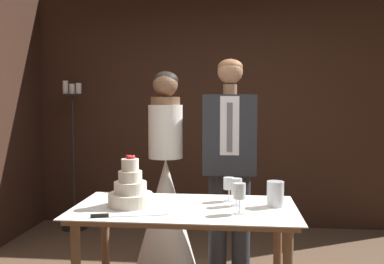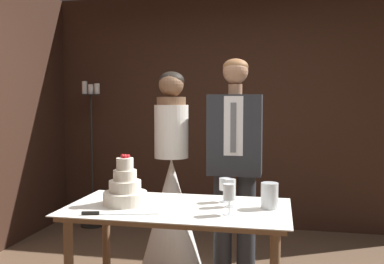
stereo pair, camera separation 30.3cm
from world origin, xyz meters
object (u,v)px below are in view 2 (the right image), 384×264
at_px(cake_table, 178,222).
at_px(cake_knife, 105,213).
at_px(bride, 172,200).
at_px(hurricane_candle, 270,196).
at_px(wine_glass_near, 225,185).
at_px(tiered_cake, 125,189).
at_px(groom, 235,157).
at_px(wine_glass_middle, 230,189).
at_px(wine_glass_far, 229,193).
at_px(candle_stand, 92,153).

distance_m(cake_table, cake_knife, 0.47).
bearing_deg(bride, cake_table, -73.12).
bearing_deg(hurricane_candle, wine_glass_near, 158.25).
distance_m(tiered_cake, groom, 1.07).
bearing_deg(cake_table, wine_glass_middle, 10.86).
relative_size(tiered_cake, groom, 0.18).
distance_m(tiered_cake, wine_glass_near, 0.64).
bearing_deg(groom, wine_glass_middle, -86.12).
bearing_deg(cake_table, wine_glass_far, -21.39).
xyz_separation_m(cake_table, tiered_cake, (-0.34, -0.01, 0.20)).
xyz_separation_m(tiered_cake, candle_stand, (-1.16, 2.02, -0.04)).
distance_m(cake_table, bride, 0.90).
relative_size(wine_glass_near, hurricane_candle, 0.99).
xyz_separation_m(cake_table, groom, (0.26, 0.86, 0.31)).
height_order(cake_knife, hurricane_candle, hurricane_candle).
bearing_deg(cake_table, bride, 106.88).
distance_m(tiered_cake, wine_glass_middle, 0.66).
xyz_separation_m(cake_table, cake_knife, (-0.36, -0.27, 0.11)).
height_order(wine_glass_far, groom, groom).
bearing_deg(wine_glass_far, tiered_cake, 169.91).
height_order(wine_glass_near, groom, groom).
bearing_deg(hurricane_candle, wine_glass_far, -138.65).
height_order(wine_glass_near, wine_glass_middle, wine_glass_middle).
relative_size(wine_glass_far, groom, 0.10).
bearing_deg(wine_glass_near, cake_knife, -144.46).
xyz_separation_m(tiered_cake, wine_glass_far, (0.67, -0.12, 0.03)).
relative_size(wine_glass_middle, groom, 0.10).
bearing_deg(cake_table, tiered_cake, -178.23).
height_order(tiered_cake, wine_glass_near, tiered_cake).
xyz_separation_m(wine_glass_far, groom, (-0.07, 0.99, 0.08)).
bearing_deg(tiered_cake, hurricane_candle, 4.86).
bearing_deg(bride, wine_glass_far, -59.10).
relative_size(cake_table, wine_glass_middle, 7.98).
xyz_separation_m(cake_knife, candle_stand, (-1.13, 2.28, 0.05)).
height_order(bride, groom, groom).
bearing_deg(tiered_cake, wine_glass_near, 17.38).
height_order(wine_glass_far, hurricane_candle, wine_glass_far).
distance_m(wine_glass_near, groom, 0.69).
relative_size(wine_glass_near, wine_glass_middle, 0.91).
height_order(wine_glass_middle, candle_stand, candle_stand).
xyz_separation_m(wine_glass_middle, bride, (-0.58, 0.80, -0.28)).
relative_size(cake_knife, hurricane_candle, 2.77).
relative_size(wine_glass_far, bride, 0.11).
bearing_deg(cake_knife, wine_glass_middle, 11.76).
distance_m(wine_glass_middle, wine_glass_far, 0.19).
bearing_deg(wine_glass_middle, cake_table, -169.14).
distance_m(hurricane_candle, groom, 0.86).
xyz_separation_m(cake_knife, wine_glass_far, (0.70, 0.14, 0.12)).
height_order(wine_glass_far, bride, bride).
height_order(bride, candle_stand, bride).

